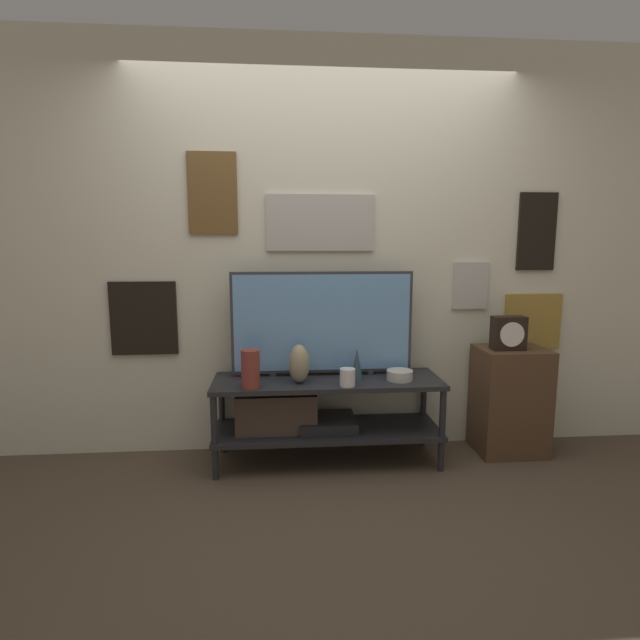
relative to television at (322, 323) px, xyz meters
name	(u,v)px	position (x,y,z in m)	size (l,w,h in m)	color
ground_plane	(331,480)	(0.02, -0.37, -0.90)	(12.00, 12.00, 0.00)	#4C3D2D
wall_back	(324,251)	(0.03, 0.18, 0.45)	(6.40, 0.08, 2.70)	beige
media_console	(308,410)	(-0.10, -0.10, -0.55)	(1.44, 0.46, 0.55)	#232326
television	(322,323)	(0.00, 0.00, 0.00)	(1.17, 0.05, 0.68)	#333338
vase_wide_bowl	(400,375)	(0.48, -0.17, -0.32)	(0.16, 0.16, 0.06)	beige
vase_slim_bronze	(357,364)	(0.21, -0.13, -0.25)	(0.08, 0.08, 0.20)	#2D4251
vase_tall_ceramic	(250,369)	(-0.45, -0.26, -0.23)	(0.11, 0.11, 0.23)	brown
vase_urn_stoneware	(299,364)	(-0.16, -0.17, -0.23)	(0.13, 0.14, 0.24)	tan
candle_jar	(347,377)	(0.13, -0.27, -0.29)	(0.09, 0.09, 0.11)	silver
side_table	(510,400)	(1.26, -0.05, -0.54)	(0.44, 0.36, 0.71)	#513823
mantel_clock	(509,333)	(1.21, -0.08, -0.07)	(0.21, 0.11, 0.22)	black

